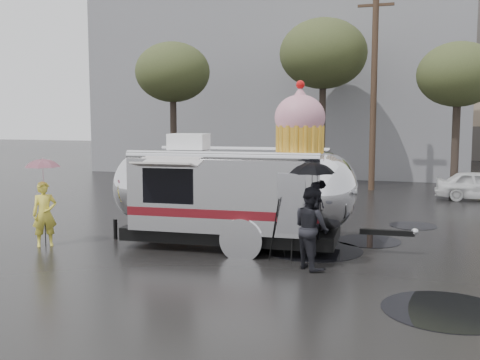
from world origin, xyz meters
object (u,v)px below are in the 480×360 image
(person_left, at_px, (45,214))
(tripod, at_px, (282,220))
(airstream_trailer, at_px, (236,188))
(person_right, at_px, (311,228))

(person_left, relative_size, tripod, 1.08)
(person_left, bearing_deg, airstream_trailer, -23.64)
(airstream_trailer, distance_m, person_right, 2.83)
(airstream_trailer, relative_size, person_right, 4.40)
(airstream_trailer, relative_size, tripod, 5.14)
(person_left, relative_size, person_right, 0.93)
(person_left, height_order, person_right, person_right)
(person_right, bearing_deg, tripod, 9.53)
(airstream_trailer, height_order, person_right, airstream_trailer)
(airstream_trailer, xyz_separation_m, tripod, (1.46, -0.98, -0.58))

